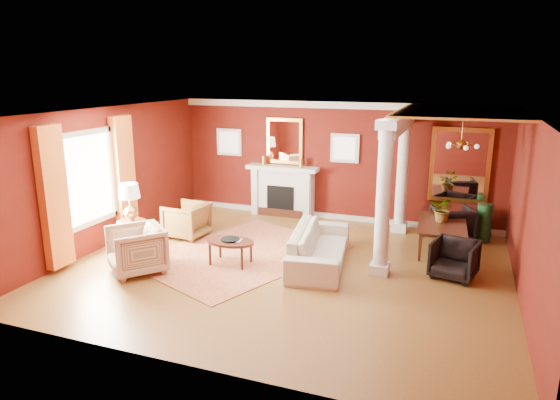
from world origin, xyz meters
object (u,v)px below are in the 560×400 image
at_px(sofa, 320,240).
at_px(armchair_leopard, 187,219).
at_px(side_table, 130,207).
at_px(dining_table, 443,229).
at_px(armchair_stripe, 136,248).
at_px(coffee_table, 230,243).

xyz_separation_m(sofa, armchair_leopard, (-3.22, 0.53, -0.05)).
height_order(armchair_leopard, side_table, side_table).
bearing_deg(dining_table, armchair_stripe, 118.59).
height_order(armchair_leopard, dining_table, dining_table).
bearing_deg(dining_table, sofa, 123.65).
distance_m(armchair_leopard, dining_table, 5.51).
xyz_separation_m(sofa, dining_table, (2.18, 1.60, -0.00)).
height_order(coffee_table, dining_table, dining_table).
relative_size(armchair_stripe, coffee_table, 1.00).
relative_size(sofa, dining_table, 1.44).
height_order(side_table, dining_table, side_table).
xyz_separation_m(armchair_stripe, side_table, (-0.69, 0.81, 0.49)).
height_order(armchair_leopard, armchair_stripe, armchair_stripe).
bearing_deg(armchair_stripe, armchair_leopard, 135.56).
height_order(armchair_leopard, coffee_table, armchair_leopard).
relative_size(armchair_leopard, dining_table, 0.51).
bearing_deg(sofa, side_table, 92.79).
xyz_separation_m(sofa, armchair_stripe, (-3.03, -1.56, 0.00)).
relative_size(side_table, dining_table, 0.86).
distance_m(sofa, armchair_leopard, 3.27).
relative_size(coffee_table, dining_table, 0.56).
bearing_deg(dining_table, side_table, 109.04).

